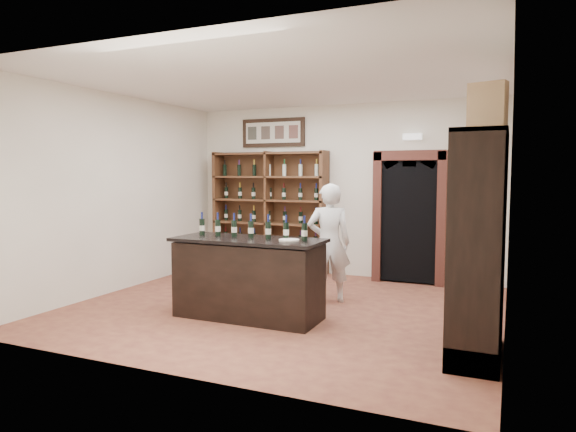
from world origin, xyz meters
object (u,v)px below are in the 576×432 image
Objects in this scene: wine_shelf at (270,211)px; shopkeeper at (329,243)px; tasting_counter at (248,279)px; counter_bottle_0 at (202,227)px; wine_crate at (487,108)px; side_cabinet at (481,281)px.

shopkeeper is at bearing -45.12° from wine_shelf.
counter_bottle_0 reaches higher than tasting_counter.
wine_shelf reaches higher than shopkeeper.
wine_crate is at bearing 129.09° from shopkeeper.
wine_crate is (3.43, 0.03, 1.35)m from counter_bottle_0.
side_cabinet is (3.44, -0.37, -0.35)m from counter_bottle_0.
counter_bottle_0 is 0.57× the size of wine_crate.
wine_crate is (2.06, -1.07, 1.63)m from shopkeeper.
side_cabinet is (3.82, -3.23, -0.35)m from wine_shelf.
tasting_counter is 1.38m from shopkeeper.
shopkeeper is at bearing 38.72° from counter_bottle_0.
tasting_counter is at bearing -5.94° from counter_bottle_0.
wine_crate reaches higher than counter_bottle_0.
wine_shelf is 5.02m from side_cabinet.
wine_crate reaches higher than wine_shelf.
tasting_counter is at bearing 173.72° from side_cabinet.
wine_crate is (-0.01, 0.40, 1.71)m from side_cabinet.
wine_crate is at bearing 91.55° from side_cabinet.
wine_crate is (2.71, 0.10, 1.97)m from tasting_counter.
shopkeeper is (1.37, 1.10, -0.28)m from counter_bottle_0.
shopkeeper is at bearing 144.58° from side_cabinet.
counter_bottle_0 is 0.18× the size of shopkeeper.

